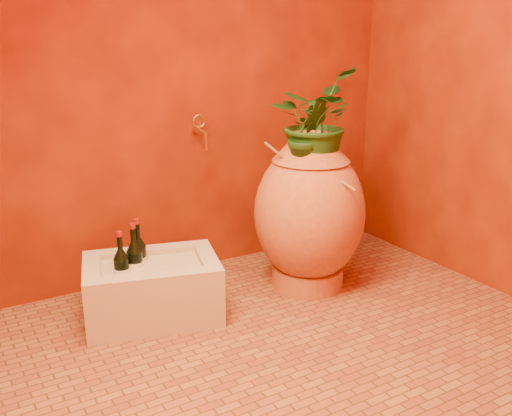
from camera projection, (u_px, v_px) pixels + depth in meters
floor at (291, 342)px, 2.54m from camera, size 2.50×2.50×0.00m
wall_back at (189, 46)px, 2.99m from camera, size 2.50×0.02×2.50m
wall_right at (509, 47)px, 2.78m from camera, size 0.02×2.00×2.50m
amphora at (309, 212)px, 2.99m from camera, size 0.63×0.63×0.83m
stone_basin at (152, 290)px, 2.73m from camera, size 0.71×0.58×0.29m
wine_bottle_a at (135, 264)px, 2.69m from camera, size 0.08×0.08×0.32m
wine_bottle_b at (122, 271)px, 2.63m from camera, size 0.07×0.07×0.30m
wine_bottle_c at (139, 259)px, 2.74m from camera, size 0.08×0.08×0.32m
wall_tap at (201, 130)px, 3.05m from camera, size 0.08×0.16×0.18m
plant_main at (313, 120)px, 2.86m from camera, size 0.61×0.61×0.51m
plant_side at (308, 136)px, 2.79m from camera, size 0.24×0.22×0.36m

